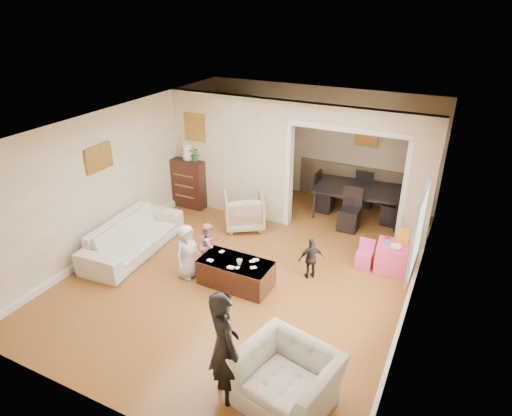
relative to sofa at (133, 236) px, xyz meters
The scene contains 27 objects.
floor 2.29m from the sofa, 14.49° to the left, with size 7.00×7.00×0.00m, color #A86B2B.
partition_left 2.69m from the sofa, 70.90° to the left, with size 2.75×0.18×2.60m, color beige.
partition_right 5.33m from the sofa, 26.88° to the left, with size 0.55×0.18×2.60m, color beige.
partition_header 4.57m from the sofa, 35.70° to the left, with size 2.22×0.18×0.35m, color beige.
window_pane 5.08m from the sofa, ahead, with size 0.03×0.95×1.10m, color white.
framed_art_partition 2.73m from the sofa, 90.13° to the left, with size 0.45×0.03×0.55m, color brown.
framed_art_sofa_wall 1.57m from the sofa, behind, with size 0.03×0.55×0.40m, color brown.
framed_art_alcove 5.37m from the sofa, 50.57° to the left, with size 0.45×0.03×0.55m, color brown.
sofa is the anchor object (origin of this frame).
armchair_back 2.29m from the sofa, 51.99° to the left, with size 0.79×0.81×0.74m, color tan.
armchair_front 4.37m from the sofa, 25.97° to the right, with size 1.09×0.95×0.71m, color #EFE3CE.
dresser 2.25m from the sofa, 95.17° to the left, with size 0.81×0.46×1.11m, color #34160F.
table_lamp 2.43m from the sofa, 95.17° to the left, with size 0.22×0.22×0.36m, color #FEEBCF.
potted_plant 2.42m from the sofa, 90.03° to the left, with size 0.29×0.25×0.32m, color #336C30.
coffee_table 2.24m from the sofa, ahead, with size 1.20×0.60×0.45m, color #3C1C13.
coffee_cup 2.35m from the sofa, ahead, with size 0.10×0.10×0.09m, color beige.
play_table 4.73m from the sofa, 18.83° to the left, with size 0.53×0.53×0.50m, color #F74172.
cereal_box 4.89m from the sofa, 19.48° to the left, with size 0.20×0.07×0.30m, color gold.
cyan_cup 4.63m from the sofa, 18.64° to the left, with size 0.08×0.08×0.08m, color #2AACD3.
toy_block 4.66m from the sofa, 20.70° to the left, with size 0.08×0.06×0.05m, color red.
play_bowl 4.75m from the sofa, 17.26° to the left, with size 0.20×0.20×0.05m, color silver.
dining_table 4.74m from the sofa, 44.23° to the left, with size 1.91×1.07×0.67m, color black.
adult_person 3.89m from the sofa, 33.65° to the right, with size 0.55×0.36×1.52m, color black.
child_kneel_a 1.42m from the sofa, ahead, with size 0.48×0.31×0.99m, color silver.
child_kneel_b 1.56m from the sofa, ahead, with size 0.41×0.32×0.85m, color pink.
child_toddler 3.36m from the sofa, 11.38° to the left, with size 0.44×0.18×0.75m, color black.
craft_papers 2.27m from the sofa, ahead, with size 0.85×0.49×0.00m.
Camera 1 is at (3.08, -6.05, 4.41)m, focal length 31.15 mm.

